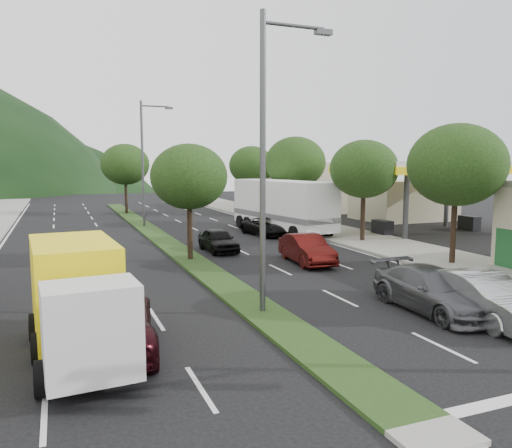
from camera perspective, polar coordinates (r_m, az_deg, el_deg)
name	(u,v)px	position (r m, az deg, el deg)	size (l,w,h in m)	color
ground	(419,428)	(10.96, 18.11, -21.28)	(160.00, 160.00, 0.00)	black
sidewalk_right	(330,231)	(37.76, 8.47, -0.80)	(5.00, 90.00, 0.15)	gray
median	(156,235)	(36.25, -11.40, -1.21)	(1.60, 56.00, 0.12)	#1E3814
gas_canopy	(430,170)	(38.76, 19.25, 5.87)	(12.20, 8.20, 5.25)	silver
bldg_right_far	(300,185)	(57.52, 5.05, 4.42)	(10.00, 16.00, 5.20)	beige
tree_r_b	(457,165)	(26.64, 21.95, 6.27)	(4.80, 4.80, 6.94)	black
tree_r_c	(364,169)	(32.91, 12.25, 6.15)	(4.40, 4.40, 6.48)	black
tree_r_d	(295,163)	(41.59, 4.52, 7.02)	(5.00, 5.00, 7.17)	black
tree_r_e	(252,166)	(50.76, -0.50, 6.70)	(4.60, 4.60, 6.71)	black
tree_med_near	(189,177)	(26.12, -7.67, 5.37)	(4.00, 4.00, 6.02)	black
tree_med_far	(125,164)	(51.72, -14.74, 6.60)	(4.80, 4.80, 6.94)	black
streetlight_near	(268,149)	(16.68, 1.43, 8.53)	(2.60, 0.25, 10.00)	#47494C
streetlight_mid	(145,157)	(40.86, -12.57, 7.44)	(2.60, 0.25, 10.00)	#47494C
sedan_silver	(481,297)	(18.01, 24.37, -7.59)	(1.68, 4.81, 1.58)	#96989D
suv_maroon	(106,323)	(14.57, -16.72, -10.77)	(2.52, 5.47, 1.52)	black
car_queue_a	(218,240)	(29.19, -4.34, -1.84)	(1.58, 3.94, 1.34)	black
car_queue_b	(433,290)	(18.51, 19.53, -7.13)	(2.10, 5.16, 1.50)	#4B4C50
car_queue_c	(307,249)	(25.81, 5.81, -2.86)	(1.56, 4.49, 1.48)	#4A0E0C
car_queue_d	(266,227)	(35.59, 1.13, -0.31)	(2.05, 4.45, 1.24)	black
box_truck	(78,303)	(14.32, -19.69, -8.47)	(2.72, 6.21, 2.99)	silver
motorhome	(282,205)	(36.81, 3.02, 2.17)	(4.35, 10.36, 3.86)	white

